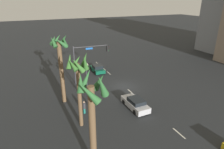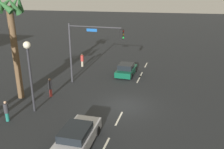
% 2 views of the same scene
% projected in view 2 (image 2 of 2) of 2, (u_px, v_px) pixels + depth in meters
% --- Properties ---
extents(ground_plane, '(220.00, 220.00, 0.00)m').
position_uv_depth(ground_plane, '(126.00, 106.00, 19.95)').
color(ground_plane, '#232628').
extents(lane_stripe_2, '(2.36, 0.14, 0.01)m').
position_uv_depth(lane_stripe_2, '(104.00, 149.00, 14.37)').
color(lane_stripe_2, silver).
rests_on(lane_stripe_2, ground_plane).
extents(lane_stripe_3, '(2.15, 0.14, 0.01)m').
position_uv_depth(lane_stripe_3, '(119.00, 118.00, 17.86)').
color(lane_stripe_3, silver).
rests_on(lane_stripe_3, ground_plane).
extents(lane_stripe_4, '(2.32, 0.14, 0.01)m').
position_uv_depth(lane_stripe_4, '(139.00, 79.00, 26.12)').
color(lane_stripe_4, silver).
rests_on(lane_stripe_4, ground_plane).
extents(lane_stripe_5, '(1.94, 0.14, 0.01)m').
position_uv_depth(lane_stripe_5, '(141.00, 75.00, 27.62)').
color(lane_stripe_5, silver).
rests_on(lane_stripe_5, ground_plane).
extents(lane_stripe_6, '(2.34, 0.14, 0.01)m').
position_uv_depth(lane_stripe_6, '(146.00, 65.00, 31.42)').
color(lane_stripe_6, silver).
rests_on(lane_stripe_6, ground_plane).
extents(car_0, '(4.47, 2.02, 1.38)m').
position_uv_depth(car_0, '(77.00, 137.00, 14.43)').
color(car_0, '#B7B7BC').
rests_on(car_0, ground_plane).
extents(car_2, '(4.06, 2.00, 1.38)m').
position_uv_depth(car_2, '(126.00, 70.00, 27.43)').
color(car_2, '#0F5138').
rests_on(car_2, ground_plane).
extents(traffic_signal, '(0.56, 5.87, 6.27)m').
position_uv_depth(traffic_signal, '(88.00, 44.00, 23.37)').
color(traffic_signal, '#38383D').
rests_on(traffic_signal, ground_plane).
extents(streetlamp, '(0.56, 0.56, 5.73)m').
position_uv_depth(streetlamp, '(29.00, 63.00, 17.71)').
color(streetlamp, '#2D2D33').
rests_on(streetlamp, ground_plane).
extents(pedestrian_0, '(0.49, 0.49, 1.63)m').
position_uv_depth(pedestrian_0, '(6.00, 111.00, 17.25)').
color(pedestrian_0, '#1E7266').
rests_on(pedestrian_0, ground_plane).
extents(pedestrian_1, '(0.37, 0.37, 1.77)m').
position_uv_depth(pedestrian_1, '(50.00, 87.00, 21.45)').
color(pedestrian_1, '#BF3833').
rests_on(pedestrian_1, ground_plane).
extents(pedestrian_2, '(0.38, 0.38, 1.71)m').
position_uv_depth(pedestrian_2, '(82.00, 60.00, 30.53)').
color(pedestrian_2, '#B2A58C').
rests_on(pedestrian_2, ground_plane).
extents(palm_tree_2, '(2.47, 2.50, 9.11)m').
position_uv_depth(palm_tree_2, '(13.00, 28.00, 19.51)').
color(palm_tree_2, brown).
rests_on(palm_tree_2, ground_plane).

